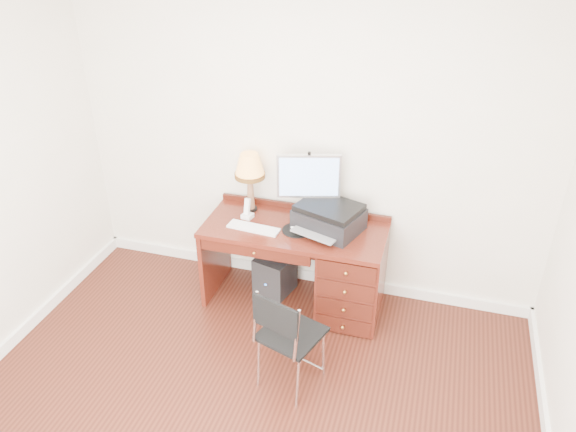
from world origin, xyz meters
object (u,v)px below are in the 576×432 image
(printer, at_px, (329,217))
(leg_lamp, at_px, (250,169))
(equipment_box, at_px, (275,274))
(desk, at_px, (332,267))
(monitor, at_px, (310,180))
(phone, at_px, (247,212))
(chair, at_px, (289,332))

(printer, distance_m, leg_lamp, 0.78)
(printer, bearing_deg, leg_lamp, -171.08)
(printer, xyz_separation_m, equipment_box, (-0.48, 0.04, -0.69))
(desk, relative_size, printer, 2.50)
(monitor, height_order, leg_lamp, monitor)
(monitor, xyz_separation_m, leg_lamp, (-0.53, 0.03, 0.01))
(equipment_box, bearing_deg, phone, -149.30)
(leg_lamp, distance_m, equipment_box, 0.99)
(equipment_box, bearing_deg, leg_lamp, 175.57)
(chair, xyz_separation_m, equipment_box, (-0.44, 1.07, -0.34))
(monitor, bearing_deg, chair, -98.43)
(equipment_box, bearing_deg, monitor, 23.97)
(printer, relative_size, chair, 0.71)
(monitor, relative_size, chair, 0.71)
(monitor, height_order, equipment_box, monitor)
(monitor, distance_m, leg_lamp, 0.53)
(printer, xyz_separation_m, leg_lamp, (-0.71, 0.13, 0.28))
(leg_lamp, xyz_separation_m, phone, (0.02, -0.14, -0.33))
(phone, relative_size, equipment_box, 0.52)
(printer, bearing_deg, desk, -26.53)
(leg_lamp, height_order, phone, leg_lamp)
(desk, relative_size, phone, 8.32)
(monitor, relative_size, leg_lamp, 1.13)
(chair, relative_size, equipment_box, 2.42)
(phone, distance_m, chair, 1.24)
(desk, distance_m, phone, 0.84)
(leg_lamp, bearing_deg, desk, -13.08)
(desk, distance_m, printer, 0.45)
(desk, xyz_separation_m, printer, (-0.05, 0.05, 0.45))
(monitor, xyz_separation_m, chair, (0.15, -1.12, -0.61))
(desk, bearing_deg, phone, 177.34)
(chair, bearing_deg, printer, 106.48)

